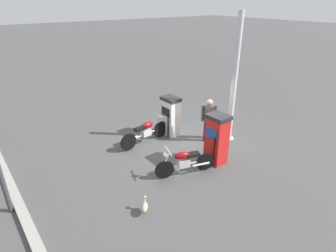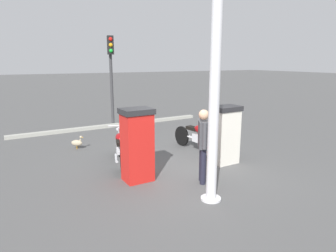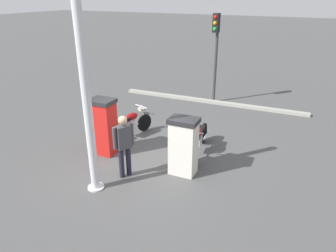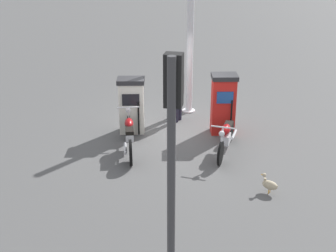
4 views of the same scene
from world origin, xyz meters
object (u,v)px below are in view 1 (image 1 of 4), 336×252
object	(u,v)px
motorcycle_near_pump	(146,132)
wandering_duck	(144,206)
fuel_pump_far	(217,139)
canopy_support_pole	(234,82)
attendant_person	(209,118)
fuel_pump_near	(171,116)
motorcycle_far_pump	(184,161)

from	to	relation	value
motorcycle_near_pump	wandering_duck	world-z (taller)	motorcycle_near_pump
fuel_pump_far	wandering_duck	size ratio (longest dim) A/B	3.90
motorcycle_near_pump	wandering_duck	bearing A→B (deg)	57.92
motorcycle_near_pump	canopy_support_pole	xyz separation A→B (m)	(-2.77, 1.55, 1.76)
attendant_person	fuel_pump_far	bearing A→B (deg)	56.83
fuel_pump_near	wandering_duck	xyz separation A→B (m)	(3.15, 3.20, -0.58)
fuel_pump_near	motorcycle_far_pump	size ratio (longest dim) A/B	0.83
fuel_pump_far	motorcycle_near_pump	bearing A→B (deg)	-64.33
fuel_pump_near	motorcycle_far_pump	xyz separation A→B (m)	(1.28, 2.46, -0.32)
motorcycle_near_pump	motorcycle_far_pump	xyz separation A→B (m)	(0.11, 2.41, -0.00)
motorcycle_near_pump	motorcycle_far_pump	size ratio (longest dim) A/B	1.14
attendant_person	canopy_support_pole	size ratio (longest dim) A/B	0.36
motorcycle_far_pump	canopy_support_pole	world-z (taller)	canopy_support_pole
fuel_pump_far	attendant_person	distance (m)	1.47
wandering_duck	fuel_pump_far	bearing A→B (deg)	-167.22
fuel_pump_near	canopy_support_pole	bearing A→B (deg)	134.90
fuel_pump_near	motorcycle_near_pump	bearing A→B (deg)	2.35
motorcycle_far_pump	canopy_support_pole	distance (m)	3.48
fuel_pump_near	fuel_pump_far	bearing A→B (deg)	90.00
fuel_pump_near	canopy_support_pole	size ratio (longest dim) A/B	0.33
attendant_person	wandering_duck	distance (m)	4.47
motorcycle_near_pump	canopy_support_pole	size ratio (longest dim) A/B	0.46
motorcycle_near_pump	motorcycle_far_pump	bearing A→B (deg)	87.35
wandering_duck	canopy_support_pole	bearing A→B (deg)	-161.32
fuel_pump_near	motorcycle_near_pump	world-z (taller)	fuel_pump_near
motorcycle_far_pump	wandering_duck	world-z (taller)	motorcycle_far_pump
motorcycle_near_pump	canopy_support_pole	distance (m)	3.63
motorcycle_near_pump	attendant_person	size ratio (longest dim) A/B	1.28
motorcycle_near_pump	wandering_duck	xyz separation A→B (m)	(1.98, 3.15, -0.26)
fuel_pump_near	motorcycle_far_pump	world-z (taller)	fuel_pump_near
motorcycle_near_pump	fuel_pump_near	bearing A→B (deg)	-177.65
fuel_pump_far	motorcycle_near_pump	distance (m)	2.73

